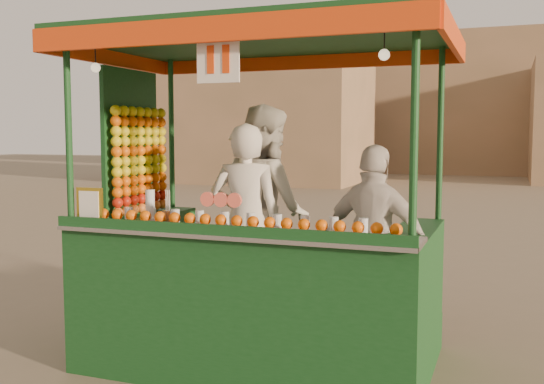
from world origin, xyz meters
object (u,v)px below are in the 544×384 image
at_px(vendor_left, 246,223).
at_px(vendor_right, 375,242).
at_px(juice_cart, 250,259).
at_px(vendor_middle, 267,209).

distance_m(vendor_left, vendor_right, 1.18).
height_order(juice_cart, vendor_middle, juice_cart).
bearing_deg(juice_cart, vendor_left, 122.21).
distance_m(vendor_middle, vendor_right, 1.21).
xyz_separation_m(vendor_left, vendor_middle, (0.06, 0.36, 0.09)).
xyz_separation_m(vendor_left, vendor_right, (1.18, -0.09, -0.09)).
bearing_deg(vendor_left, juice_cart, 111.35).
xyz_separation_m(vendor_middle, vendor_right, (1.12, -0.45, -0.18)).
relative_size(juice_cart, vendor_left, 1.79).
xyz_separation_m(juice_cart, vendor_middle, (-0.05, 0.54, 0.38)).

